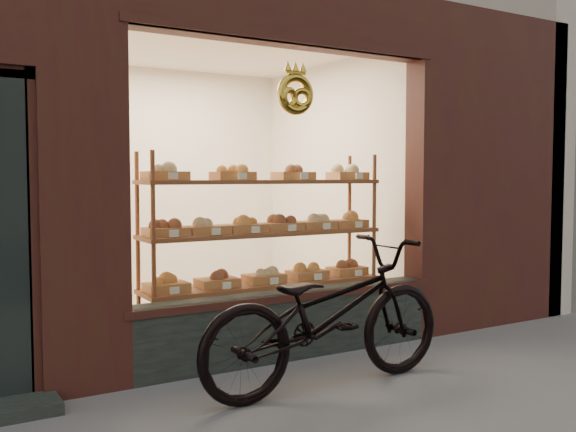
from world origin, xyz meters
TOP-DOWN VIEW (x-y plane):
  - display_shelf at (0.45, 2.55)m, footprint 2.20×0.45m
  - bicycle at (0.28, 1.32)m, footprint 2.01×0.73m

SIDE VIEW (x-z plane):
  - bicycle at x=0.28m, z-range 0.00..1.05m
  - display_shelf at x=0.45m, z-range 0.02..1.72m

